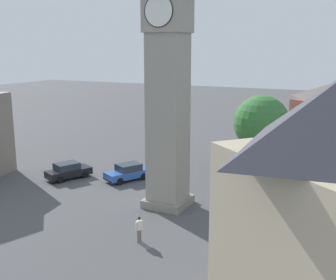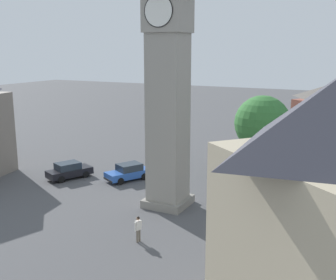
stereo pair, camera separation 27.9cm
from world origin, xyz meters
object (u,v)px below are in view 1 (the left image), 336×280
Objects in this scene: car_red_corner at (307,232)px; car_white_side at (68,171)px; car_blue_kerb at (315,195)px; car_silver_kerb at (128,172)px; tree at (261,123)px; pedestrian at (139,227)px; clock_tower at (168,27)px.

car_white_side is at bearing 169.68° from car_red_corner.
car_blue_kerb and car_silver_kerb have the same top height.
tree is at bearing 26.70° from car_white_side.
pedestrian is (-8.95, -11.62, 0.25)m from car_blue_kerb.
car_silver_kerb is 5.58m from car_white_side.
clock_tower is at bearing 168.98° from car_red_corner.
car_blue_kerb is at bearing 93.27° from car_red_corner.
tree is (3.34, 16.39, 4.20)m from pedestrian.
clock_tower is 16.95m from car_blue_kerb.
pedestrian is (1.22, -6.51, -12.31)m from clock_tower.
car_white_side is at bearing 170.34° from clock_tower.
car_red_corner is at bearing -11.02° from clock_tower.
car_white_side is 0.57× the size of tree.
car_red_corner is 22.23m from car_white_side.
pedestrian is (-9.36, -4.44, 0.25)m from car_red_corner.
car_silver_kerb is at bearing 146.91° from clock_tower.
car_red_corner is (0.41, -7.18, 0.00)m from car_blue_kerb.
clock_tower is 5.12× the size of car_silver_kerb.
pedestrian reaches higher than car_white_side.
tree reaches higher than car_white_side.
car_white_side is (-21.87, 3.98, 0.00)m from car_red_corner.
tree is at bearing 29.03° from car_silver_kerb.
car_white_side is (-5.19, -2.05, 0.00)m from car_silver_kerb.
car_red_corner is 2.45× the size of pedestrian.
clock_tower is 14.51m from car_silver_kerb.
car_silver_kerb is at bearing 124.94° from pedestrian.
clock_tower is at bearing -33.09° from car_silver_kerb.
clock_tower is 13.97m from pedestrian.
car_red_corner is at bearing 25.39° from pedestrian.
car_silver_kerb is 1.00× the size of car_white_side.
car_blue_kerb is at bearing 4.02° from car_silver_kerb.
car_blue_kerb is 0.98× the size of car_silver_kerb.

